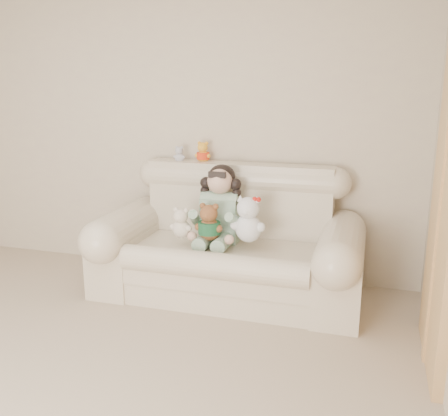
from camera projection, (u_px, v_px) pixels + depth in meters
The scene contains 9 objects.
wall_back at pixel (164, 127), 4.43m from camera, with size 4.50×4.50×0.00m, color #C0AD99.
sofa at pixel (228, 234), 3.94m from camera, with size 2.10×0.95×1.03m, color beige, non-canonical shape.
door_panel at pixel (447, 195), 2.84m from camera, with size 0.06×0.90×2.10m, color #B7834E.
seated_child at pixel (220, 203), 3.99m from camera, with size 0.38×0.47×0.64m, color #306E3E, non-canonical shape.
brown_teddy at pixel (209, 218), 3.80m from camera, with size 0.22×0.17×0.34m, color brown, non-canonical shape.
white_cat at pixel (248, 214), 3.75m from camera, with size 0.27×0.21×0.42m, color white, non-canonical shape.
cream_teddy at pixel (181, 220), 3.87m from camera, with size 0.18×0.14×0.28m, color beige, non-canonical shape.
yellow_mini_bear at pixel (203, 150), 4.25m from camera, with size 0.14×0.11×0.22m, color yellow, non-canonical shape.
grey_mini_plush at pixel (180, 153), 4.28m from camera, with size 0.11×0.08×0.17m, color #BBBAC2, non-canonical shape.
Camera 1 is at (1.80, -1.63, 1.66)m, focal length 39.95 mm.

